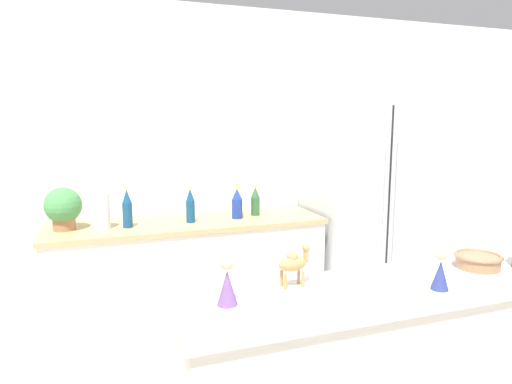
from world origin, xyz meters
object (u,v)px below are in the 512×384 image
at_px(refrigerator, 363,210).
at_px(back_bottle_2, 190,206).
at_px(potted_plant, 63,207).
at_px(back_bottle_4, 255,201).
at_px(paper_towel_roll, 101,211).
at_px(back_bottle_3, 127,209).
at_px(wise_man_figurine_blue, 227,285).
at_px(wise_man_figurine_crimson, 440,272).
at_px(back_bottle_1, 237,204).
at_px(camel_figurine, 294,262).
at_px(fruit_bowl, 478,260).
at_px(back_bottle_0, 237,201).

distance_m(refrigerator, back_bottle_2, 1.48).
bearing_deg(potted_plant, back_bottle_4, 0.24).
xyz_separation_m(paper_towel_roll, back_bottle_3, (0.17, -0.01, 0.01)).
relative_size(refrigerator, wise_man_figurine_blue, 10.34).
height_order(back_bottle_2, wise_man_figurine_crimson, same).
bearing_deg(back_bottle_4, back_bottle_2, -171.65).
relative_size(back_bottle_1, back_bottle_3, 0.85).
xyz_separation_m(back_bottle_1, back_bottle_2, (-0.36, -0.02, 0.01)).
height_order(back_bottle_4, camel_figurine, camel_figurine).
distance_m(refrigerator, wise_man_figurine_blue, 2.47).
bearing_deg(paper_towel_roll, refrigerator, -0.16).
bearing_deg(back_bottle_4, camel_figurine, -105.16).
bearing_deg(refrigerator, fruit_bowl, -107.77).
height_order(back_bottle_2, wise_man_figurine_blue, wise_man_figurine_blue).
distance_m(back_bottle_2, camel_figurine, 1.68).
relative_size(refrigerator, potted_plant, 6.16).
bearing_deg(fruit_bowl, back_bottle_0, 105.58).
distance_m(refrigerator, back_bottle_4, 0.96).
height_order(back_bottle_0, wise_man_figurine_blue, wise_man_figurine_blue).
bearing_deg(wise_man_figurine_blue, potted_plant, 108.71).
height_order(camel_figurine, wise_man_figurine_blue, wise_man_figurine_blue).
relative_size(back_bottle_0, camel_figurine, 1.48).
xyz_separation_m(back_bottle_3, back_bottle_4, (0.98, 0.08, -0.02)).
bearing_deg(back_bottle_4, refrigerator, -4.51).
relative_size(back_bottle_3, camel_figurine, 1.64).
distance_m(potted_plant, fruit_bowl, 2.55).
bearing_deg(back_bottle_2, refrigerator, 0.15).
height_order(refrigerator, potted_plant, refrigerator).
distance_m(back_bottle_1, back_bottle_3, 0.81).
height_order(refrigerator, back_bottle_0, refrigerator).
distance_m(refrigerator, potted_plant, 2.35).
bearing_deg(back_bottle_3, back_bottle_0, 7.67).
relative_size(potted_plant, back_bottle_2, 1.13).
xyz_separation_m(back_bottle_2, wise_man_figurine_blue, (-0.24, -1.77, 0.05)).
relative_size(potted_plant, back_bottle_1, 1.24).
bearing_deg(potted_plant, wise_man_figurine_blue, -71.29).
bearing_deg(wise_man_figurine_blue, paper_towel_roll, 102.06).
bearing_deg(refrigerator, back_bottle_2, -179.85).
bearing_deg(back_bottle_1, camel_figurine, -100.22).
height_order(back_bottle_4, wise_man_figurine_crimson, wise_man_figurine_crimson).
xyz_separation_m(back_bottle_1, fruit_bowl, (0.55, -1.77, 0.02)).
height_order(potted_plant, fruit_bowl, potted_plant).
relative_size(back_bottle_0, back_bottle_3, 0.90).
xyz_separation_m(back_bottle_4, wise_man_figurine_crimson, (0.04, -1.98, 0.06)).
bearing_deg(back_bottle_2, back_bottle_4, 8.35).
distance_m(back_bottle_4, camel_figurine, 1.83).
height_order(potted_plant, back_bottle_2, potted_plant).
height_order(refrigerator, back_bottle_3, refrigerator).
bearing_deg(back_bottle_1, back_bottle_4, 19.77).
height_order(back_bottle_0, fruit_bowl, back_bottle_0).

